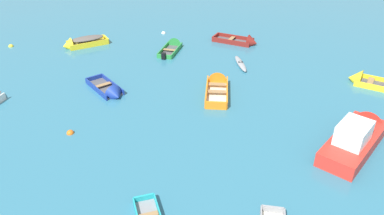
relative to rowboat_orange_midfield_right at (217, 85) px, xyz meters
The scene contains 11 objects.
rowboat_orange_midfield_right is the anchor object (origin of this frame).
rowboat_yellow_back_row_right 10.64m from the rowboat_orange_midfield_right, ahead, with size 4.43×3.63×1.44m.
motor_launch_red_near_left 9.76m from the rowboat_orange_midfield_right, 47.17° to the right, with size 5.40×5.52×2.20m.
rowboat_deep_blue_back_row_center 7.24m from the rowboat_orange_midfield_right, behind, with size 3.14×3.82×1.21m.
rowboat_green_near_right 8.31m from the rowboat_orange_midfield_right, 110.53° to the left, with size 2.29×3.88×1.16m.
rowboat_maroon_back_row_left 9.05m from the rowboat_orange_midfield_right, 67.55° to the left, with size 4.18×3.18×1.33m.
rowboat_yellow_distant_center 14.04m from the rowboat_orange_midfield_right, 141.90° to the left, with size 4.08×2.91×1.28m.
kayak_grey_cluster_outer 4.41m from the rowboat_orange_midfield_right, 58.52° to the left, with size 0.71×3.09×0.29m.
mooring_buoy_trailing 19.40m from the rowboat_orange_midfield_right, 152.44° to the left, with size 0.43×0.43×0.43m, color yellow.
mooring_buoy_outer_edge 10.30m from the rowboat_orange_midfield_right, 150.41° to the right, with size 0.42×0.42×0.42m, color orange.
mooring_buoy_between_boats_right 12.28m from the rowboat_orange_midfield_right, 108.01° to the left, with size 0.40×0.40×0.40m, color silver.
Camera 1 is at (-1.20, 0.30, 11.85)m, focal length 34.68 mm.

